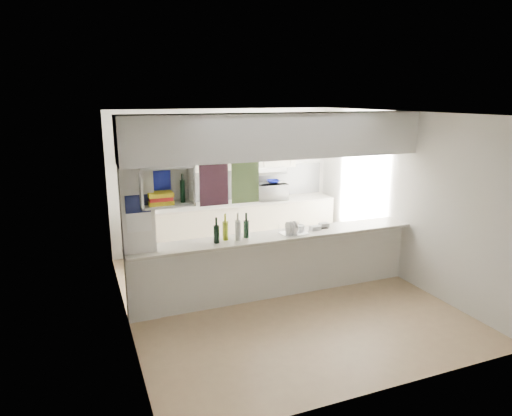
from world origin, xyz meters
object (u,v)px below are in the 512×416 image
microwave (272,192)px  dish_rack (294,229)px  bowl (273,181)px  wine_bottles (232,230)px

microwave → dish_rack: 2.22m
bowl → dish_rack: 2.28m
microwave → dish_rack: size_ratio=1.46×
bowl → wine_bottles: bearing=-126.0°
microwave → dish_rack: microwave is taller
wine_bottles → bowl: bearing=54.0°
microwave → wine_bottles: size_ratio=1.06×
bowl → wine_bottles: wine_bottles is taller
bowl → dish_rack: bowl is taller
microwave → dish_rack: (-0.59, -2.14, -0.08)m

